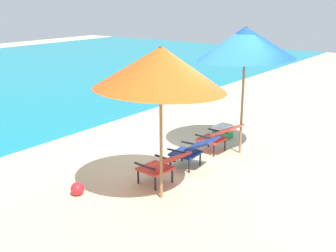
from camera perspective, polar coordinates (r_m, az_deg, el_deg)
The scene contains 8 objects.
ground_plane at distance 10.84m, azimuth -14.67°, elevation -0.59°, with size 40.00×40.00×0.00m, color #CCB78E.
lounge_chair_left at distance 7.32m, azimuth -0.77°, elevation -5.25°, with size 0.61×0.92×0.68m.
lounge_chair_center at distance 8.07m, azimuth 3.47°, elevation -3.12°, with size 0.60×0.91×0.68m.
lounge_chair_right at distance 8.90m, azimuth 6.89°, elevation -1.26°, with size 0.56×0.89×0.68m.
beach_umbrella_left at distance 6.40m, azimuth -1.01°, elevation 7.86°, with size 2.72×2.71×2.54m.
beach_umbrella_right at distance 8.61m, azimuth 10.49°, elevation 11.02°, with size 2.50×2.51×2.69m.
beach_ball at distance 7.27m, azimuth -12.22°, elevation -8.34°, with size 0.23×0.23×0.23m, color red.
cooler_box at distance 9.94m, azimuth 7.44°, elevation -0.79°, with size 0.49×0.35×0.32m.
Camera 1 is at (-6.34, -4.20, 3.18)m, focal length 44.83 mm.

